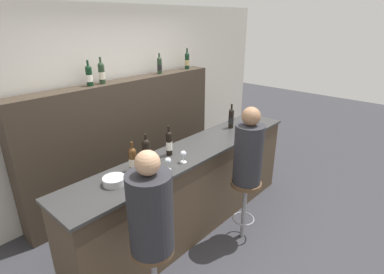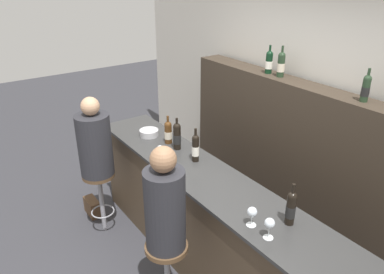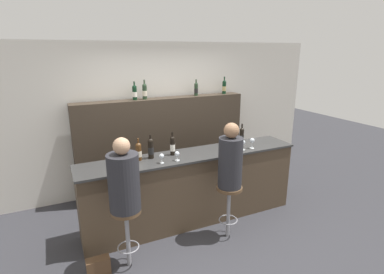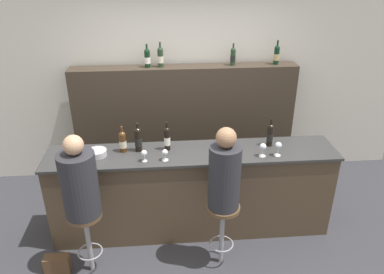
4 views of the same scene
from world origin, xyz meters
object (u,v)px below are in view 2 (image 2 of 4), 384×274
(wine_bottle_counter_0, at_px, (168,132))
(wine_bottle_backbar_0, at_px, (269,62))
(wine_bottle_counter_2, at_px, (195,148))
(guest_seated_left, at_px, (95,142))
(wine_glass_2, at_px, (252,213))
(wine_bottle_counter_3, at_px, (291,208))
(wine_bottle_backbar_2, at_px, (366,88))
(wine_glass_0, at_px, (160,149))
(wine_glass_3, at_px, (270,224))
(metal_bowl, at_px, (149,133))
(bar_stool_right, at_px, (167,262))
(wine_glass_1, at_px, (172,158))
(bar_stool_left, at_px, (100,187))
(wine_bottle_counter_1, at_px, (177,136))
(handbag, at_px, (92,207))
(guest_seated_right, at_px, (165,205))
(wine_bottle_backbar_1, at_px, (281,64))

(wine_bottle_counter_0, relative_size, wine_bottle_backbar_0, 1.00)
(wine_bottle_counter_2, relative_size, guest_seated_left, 0.40)
(wine_glass_2, bearing_deg, wine_bottle_counter_3, 59.31)
(wine_bottle_backbar_2, height_order, wine_glass_2, wine_bottle_backbar_2)
(wine_glass_0, height_order, wine_glass_2, wine_glass_2)
(wine_glass_2, xyz_separation_m, guest_seated_left, (-1.85, -0.42, -0.06))
(wine_bottle_backbar_2, height_order, wine_glass_3, wine_bottle_backbar_2)
(wine_bottle_counter_3, height_order, metal_bowl, wine_bottle_counter_3)
(wine_bottle_backbar_0, xyz_separation_m, bar_stool_right, (0.74, -1.76, -1.23))
(wine_bottle_counter_0, bearing_deg, wine_glass_1, -27.64)
(wine_bottle_backbar_2, bearing_deg, metal_bowl, -144.55)
(wine_bottle_counter_2, relative_size, bar_stool_left, 0.45)
(wine_bottle_counter_1, xyz_separation_m, handbag, (-0.87, -0.66, -1.09))
(handbag, bearing_deg, wine_bottle_counter_3, 15.76)
(wine_glass_0, relative_size, guest_seated_right, 0.15)
(wine_bottle_backbar_0, xyz_separation_m, wine_glass_1, (0.18, -1.34, -0.66))
(wine_bottle_counter_0, bearing_deg, metal_bowl, -164.43)
(wine_bottle_backbar_2, bearing_deg, wine_bottle_counter_0, -141.44)
(wine_glass_1, distance_m, wine_glass_3, 1.21)
(wine_bottle_counter_2, distance_m, wine_glass_0, 0.34)
(wine_bottle_counter_3, bearing_deg, wine_glass_2, -120.69)
(wine_glass_0, relative_size, handbag, 0.49)
(wine_bottle_counter_1, height_order, bar_stool_right, wine_bottle_counter_1)
(wine_glass_2, bearing_deg, wine_bottle_counter_2, 166.80)
(wine_bottle_backbar_0, relative_size, wine_bottle_backbar_2, 1.04)
(wine_bottle_counter_0, bearing_deg, bar_stool_left, -118.27)
(wine_bottle_backbar_1, height_order, handbag, wine_bottle_backbar_1)
(bar_stool_left, distance_m, guest_seated_left, 0.53)
(wine_bottle_backbar_0, distance_m, bar_stool_left, 2.24)
(wine_glass_1, bearing_deg, bar_stool_left, -152.31)
(wine_bottle_backbar_0, relative_size, guest_seated_left, 0.36)
(metal_bowl, height_order, guest_seated_right, guest_seated_right)
(handbag, bearing_deg, guest_seated_right, 0.00)
(guest_seated_left, bearing_deg, metal_bowl, 81.99)
(wine_bottle_counter_1, xyz_separation_m, bar_stool_left, (-0.52, -0.66, -0.62))
(wine_bottle_backbar_2, distance_m, handbag, 3.22)
(wine_bottle_backbar_2, bearing_deg, wine_bottle_counter_3, -77.52)
(metal_bowl, bearing_deg, bar_stool_left, -98.01)
(wine_glass_2, relative_size, bar_stool_left, 0.21)
(bar_stool_left, height_order, guest_seated_left, guest_seated_left)
(metal_bowl, xyz_separation_m, guest_seated_left, (-0.08, -0.58, 0.02))
(wine_bottle_counter_3, height_order, wine_bottle_backbar_2, wine_bottle_backbar_2)
(wine_bottle_backbar_1, distance_m, handbag, 2.71)
(bar_stool_left, relative_size, bar_stool_right, 1.00)
(bar_stool_right, bearing_deg, guest_seated_right, 0.00)
(wine_bottle_backbar_1, xyz_separation_m, wine_glass_0, (-0.21, -1.34, -0.67))
(wine_bottle_backbar_2, bearing_deg, wine_glass_1, -124.86)
(metal_bowl, bearing_deg, wine_bottle_counter_2, 5.75)
(wine_bottle_backbar_2, height_order, metal_bowl, wine_bottle_backbar_2)
(wine_bottle_counter_2, distance_m, wine_glass_1, 0.24)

